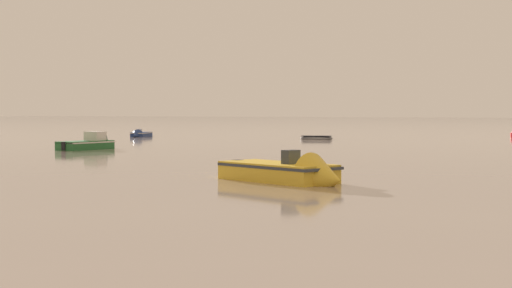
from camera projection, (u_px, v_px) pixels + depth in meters
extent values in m
ellipsoid|color=gray|center=(317.00, 138.00, 75.44)|extent=(3.45, 2.30, 0.52)
cube|color=black|center=(317.00, 136.00, 75.43)|extent=(3.20, 2.18, 0.07)
cube|color=black|center=(317.00, 137.00, 75.43)|extent=(0.58, 1.01, 0.05)
cube|color=navy|center=(141.00, 135.00, 83.78)|extent=(2.57, 3.72, 0.68)
cone|color=navy|center=(136.00, 136.00, 82.02)|extent=(1.65, 1.49, 1.35)
cube|color=silver|center=(141.00, 133.00, 83.73)|extent=(2.63, 3.80, 0.08)
cube|color=silver|center=(140.00, 131.00, 83.24)|extent=(0.53, 0.44, 0.38)
cube|color=black|center=(146.00, 134.00, 85.43)|extent=(0.33, 0.29, 0.48)
cube|color=#23602D|center=(85.00, 147.00, 54.97)|extent=(1.83, 4.32, 0.85)
cone|color=#23602D|center=(107.00, 145.00, 56.90)|extent=(1.71, 1.36, 1.70)
cube|color=silver|center=(86.00, 142.00, 55.00)|extent=(1.87, 4.42, 0.09)
cube|color=silver|center=(95.00, 136.00, 55.82)|extent=(1.35, 1.05, 0.66)
cube|color=#384751|center=(100.00, 135.00, 56.26)|extent=(1.29, 0.25, 0.52)
cube|color=black|center=(64.00, 146.00, 53.17)|extent=(0.34, 0.27, 0.60)
cube|color=gold|center=(277.00, 175.00, 29.69)|extent=(5.30, 3.33, 0.97)
cone|color=gold|center=(325.00, 179.00, 27.79)|extent=(2.02, 2.29, 1.94)
cube|color=#33383F|center=(278.00, 166.00, 29.64)|extent=(5.41, 3.40, 0.11)
cube|color=#33383F|center=(291.00, 157.00, 29.10)|extent=(0.59, 0.74, 0.54)
cube|color=black|center=(238.00, 168.00, 31.47)|extent=(0.40, 0.46, 0.69)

